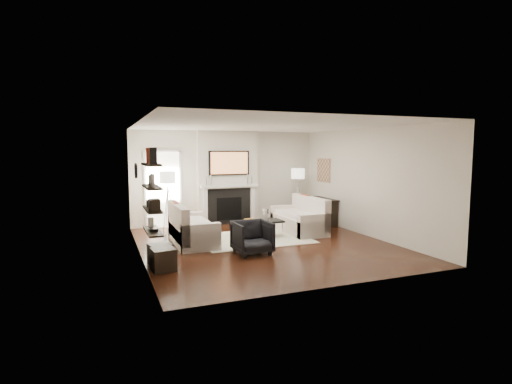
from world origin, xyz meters
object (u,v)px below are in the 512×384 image
object	(u,v)px
loveseat_left_base	(193,234)
lamp_right_shade	(298,174)
lamp_left_shade	(167,177)
ottoman_near	(160,254)
armchair	(252,236)
loveseat_right_base	(299,224)
coffee_table	(260,221)

from	to	relation	value
loveseat_left_base	lamp_right_shade	distance (m)	4.13
lamp_left_shade	lamp_right_shade	size ratio (longest dim) A/B	1.00
loveseat_left_base	lamp_left_shade	xyz separation A→B (m)	(-0.33, 1.41, 1.24)
lamp_right_shade	ottoman_near	bearing A→B (deg)	-145.19
armchair	lamp_right_shade	size ratio (longest dim) A/B	1.88
loveseat_right_base	ottoman_near	distance (m)	4.21
loveseat_left_base	coffee_table	world-z (taller)	same
armchair	ottoman_near	world-z (taller)	armchair
lamp_right_shade	loveseat_right_base	bearing A→B (deg)	-116.13
lamp_right_shade	armchair	bearing A→B (deg)	-130.95
coffee_table	loveseat_left_base	bearing A→B (deg)	-179.81
loveseat_right_base	coffee_table	size ratio (longest dim) A/B	1.64
loveseat_left_base	lamp_left_shade	distance (m)	1.90
loveseat_right_base	lamp_left_shade	world-z (taller)	lamp_left_shade
armchair	lamp_right_shade	bearing A→B (deg)	47.39
ottoman_near	loveseat_left_base	bearing A→B (deg)	57.45
loveseat_right_base	lamp_right_shade	size ratio (longest dim) A/B	4.50
lamp_left_shade	ottoman_near	distance (m)	3.21
loveseat_left_base	loveseat_right_base	xyz separation A→B (m)	(2.88, 0.26, 0.00)
loveseat_left_base	loveseat_right_base	size ratio (longest dim) A/B	1.00
loveseat_right_base	lamp_right_shade	xyz separation A→B (m)	(0.69, 1.40, 1.24)
coffee_table	lamp_left_shade	distance (m)	2.67
lamp_right_shade	lamp_left_shade	bearing A→B (deg)	-176.35
loveseat_right_base	coffee_table	xyz separation A→B (m)	(-1.20, -0.25, 0.19)
loveseat_right_base	lamp_left_shade	bearing A→B (deg)	160.30
ottoman_near	armchair	bearing A→B (deg)	3.96
loveseat_left_base	ottoman_near	world-z (taller)	loveseat_left_base
armchair	lamp_right_shade	xyz separation A→B (m)	(2.61, 3.01, 1.07)
loveseat_right_base	lamp_right_shade	bearing A→B (deg)	63.87
coffee_table	lamp_left_shade	world-z (taller)	lamp_left_shade
armchair	coffee_table	bearing A→B (deg)	60.22
loveseat_right_base	coffee_table	distance (m)	1.24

